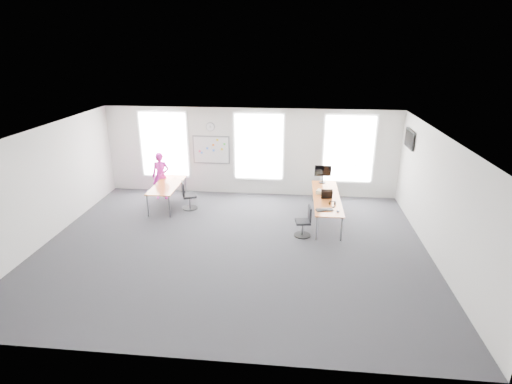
# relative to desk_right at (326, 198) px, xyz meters

# --- Properties ---
(floor) EXTENTS (10.00, 10.00, 0.00)m
(floor) POSITION_rel_desk_right_xyz_m (-2.51, -2.03, -0.67)
(floor) COLOR #2D2D33
(floor) RESTS_ON ground
(ceiling) EXTENTS (10.00, 10.00, 0.00)m
(ceiling) POSITION_rel_desk_right_xyz_m (-2.51, -2.03, 2.33)
(ceiling) COLOR white
(ceiling) RESTS_ON ground
(wall_back) EXTENTS (10.00, 0.00, 10.00)m
(wall_back) POSITION_rel_desk_right_xyz_m (-2.51, 1.97, 0.83)
(wall_back) COLOR silver
(wall_back) RESTS_ON ground
(wall_front) EXTENTS (10.00, 0.00, 10.00)m
(wall_front) POSITION_rel_desk_right_xyz_m (-2.51, -6.03, 0.83)
(wall_front) COLOR silver
(wall_front) RESTS_ON ground
(wall_left) EXTENTS (0.00, 10.00, 10.00)m
(wall_left) POSITION_rel_desk_right_xyz_m (-7.51, -2.03, 0.83)
(wall_left) COLOR silver
(wall_left) RESTS_ON ground
(wall_right) EXTENTS (0.00, 10.00, 10.00)m
(wall_right) POSITION_rel_desk_right_xyz_m (2.49, -2.03, 0.83)
(wall_right) COLOR silver
(wall_right) RESTS_ON ground
(window_left) EXTENTS (1.60, 0.06, 2.20)m
(window_left) POSITION_rel_desk_right_xyz_m (-5.51, 1.94, 1.03)
(window_left) COLOR white
(window_left) RESTS_ON wall_back
(window_mid) EXTENTS (1.60, 0.06, 2.20)m
(window_mid) POSITION_rel_desk_right_xyz_m (-2.21, 1.94, 1.03)
(window_mid) COLOR white
(window_mid) RESTS_ON wall_back
(window_right) EXTENTS (1.60, 0.06, 2.20)m
(window_right) POSITION_rel_desk_right_xyz_m (0.79, 1.94, 1.03)
(window_right) COLOR white
(window_right) RESTS_ON wall_back
(desk_right) EXTENTS (0.79, 2.94, 0.72)m
(desk_right) POSITION_rel_desk_right_xyz_m (0.00, 0.00, 0.00)
(desk_right) COLOR #C46725
(desk_right) RESTS_ON ground
(desk_left) EXTENTS (0.80, 2.00, 0.73)m
(desk_left) POSITION_rel_desk_right_xyz_m (-5.05, 0.57, -0.00)
(desk_left) COLOR #C46725
(desk_left) RESTS_ON ground
(chair_right) EXTENTS (0.46, 0.46, 0.87)m
(chair_right) POSITION_rel_desk_right_xyz_m (-0.65, -1.19, -0.29)
(chair_right) COLOR black
(chair_right) RESTS_ON ground
(chair_left) EXTENTS (0.54, 0.54, 0.91)m
(chair_left) POSITION_rel_desk_right_xyz_m (-4.33, 0.36, -0.27)
(chair_left) COLOR black
(chair_left) RESTS_ON ground
(person) EXTENTS (0.62, 0.45, 1.60)m
(person) POSITION_rel_desk_right_xyz_m (-5.46, 1.19, 0.13)
(person) COLOR #EF24BC
(person) RESTS_ON ground
(whiteboard) EXTENTS (1.20, 0.03, 0.90)m
(whiteboard) POSITION_rel_desk_right_xyz_m (-3.86, 1.94, 0.88)
(whiteboard) COLOR silver
(whiteboard) RESTS_ON wall_back
(wall_clock) EXTENTS (0.30, 0.04, 0.30)m
(wall_clock) POSITION_rel_desk_right_xyz_m (-3.86, 1.94, 1.68)
(wall_clock) COLOR gray
(wall_clock) RESTS_ON wall_back
(tv) EXTENTS (0.06, 0.90, 0.55)m
(tv) POSITION_rel_desk_right_xyz_m (2.44, 0.97, 1.63)
(tv) COLOR black
(tv) RESTS_ON wall_right
(keyboard) EXTENTS (0.50, 0.31, 0.02)m
(keyboard) POSITION_rel_desk_right_xyz_m (-0.12, -1.04, 0.06)
(keyboard) COLOR black
(keyboard) RESTS_ON desk_right
(mouse) EXTENTS (0.10, 0.14, 0.05)m
(mouse) POSITION_rel_desk_right_xyz_m (0.23, -1.14, 0.07)
(mouse) COLOR black
(mouse) RESTS_ON desk_right
(lens_cap) EXTENTS (0.08, 0.08, 0.01)m
(lens_cap) POSITION_rel_desk_right_xyz_m (0.14, -0.80, 0.05)
(lens_cap) COLOR black
(lens_cap) RESTS_ON desk_right
(headphones) EXTENTS (0.19, 0.10, 0.11)m
(headphones) POSITION_rel_desk_right_xyz_m (0.12, -0.60, 0.10)
(headphones) COLOR black
(headphones) RESTS_ON desk_right
(laptop_sleeve) EXTENTS (0.34, 0.21, 0.27)m
(laptop_sleeve) POSITION_rel_desk_right_xyz_m (-0.01, -0.16, 0.18)
(laptop_sleeve) COLOR black
(laptop_sleeve) RESTS_ON desk_right
(paper_stack) EXTENTS (0.39, 0.34, 0.11)m
(paper_stack) POSITION_rel_desk_right_xyz_m (-0.12, 0.24, 0.10)
(paper_stack) COLOR #F4E5BD
(paper_stack) RESTS_ON desk_right
(monitor) EXTENTS (0.54, 0.22, 0.60)m
(monitor) POSITION_rel_desk_right_xyz_m (-0.06, 1.26, 0.40)
(monitor) COLOR black
(monitor) RESTS_ON desk_right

